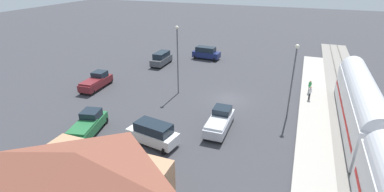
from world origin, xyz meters
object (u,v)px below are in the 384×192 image
Objects in this scene: pedestrian_waiting_far at (310,86)px; suv_charcoal at (161,58)px; pickup_silver at (220,121)px; station_building at (81,186)px; pedestrian_on_platform at (310,92)px; light_pole_lot_center at (178,53)px; light_pole_near_platform at (293,74)px; pickup_maroon at (96,81)px; suv_white at (153,133)px; suv_navy at (206,53)px; pickup_green at (88,125)px.

suv_charcoal is at bearing -10.95° from pedestrian_waiting_far.
suv_charcoal is (15.30, -17.32, 0.12)m from pickup_silver.
station_building is 6.06× the size of pedestrian_on_platform.
pedestrian_waiting_far is 24.18m from suv_charcoal.
suv_charcoal is 13.42m from light_pole_lot_center.
station_building reaches higher than pedestrian_waiting_far.
station_building is at bearing 108.17° from suv_charcoal.
pedestrian_on_platform is at bearing -128.69° from pickup_silver.
pickup_silver is 0.66× the size of light_pole_near_platform.
station_building is 6.06× the size of pedestrian_waiting_far.
pedestrian_waiting_far is at bearing -163.56° from pickup_maroon.
pickup_maroon is at bearing 74.13° from suv_charcoal.
pedestrian_on_platform is at bearing 91.18° from pedestrian_waiting_far.
station_building is 2.01× the size of suv_white.
light_pole_near_platform is at bearing 150.74° from suv_charcoal.
suv_navy is at bearing -68.35° from pickup_silver.
light_pole_lot_center is (7.72, -7.14, 4.46)m from pickup_silver.
suv_navy reaches higher than pedestrian_waiting_far.
pedestrian_on_platform is at bearing -167.80° from pickup_maroon.
suv_navy is (9.32, -23.48, 0.12)m from pickup_silver.
suv_charcoal is at bearing -105.87° from pickup_maroon.
light_pole_near_platform is at bearing -149.60° from pickup_green.
suv_white is (-6.88, -0.75, 0.12)m from pickup_green.
light_pole_lot_center reaches higher than light_pole_near_platform.
suv_navy is (17.75, -10.75, -0.13)m from pedestrian_waiting_far.
pickup_silver reaches higher than pedestrian_on_platform.
pickup_green reaches higher than pedestrian_waiting_far.
pickup_maroon is 1.07× the size of suv_white.
suv_charcoal is at bearing 45.83° from suv_navy.
pedestrian_on_platform is (-13.42, -24.84, -1.49)m from station_building.
pickup_maroon is at bearing 12.20° from pedestrian_on_platform.
pickup_green is at bearing 6.18° from suv_white.
suv_white reaches higher than pickup_silver.
suv_charcoal is 24.29m from suv_white.
light_pole_near_platform is at bearing 67.47° from pedestrian_on_platform.
station_building is at bearing 91.05° from suv_white.
station_building is 38.02m from suv_navy.
pickup_silver is 1.09× the size of suv_navy.
light_pole_near_platform is (-21.56, 12.08, 4.02)m from suv_charcoal.
pickup_green is at bearing 38.10° from pedestrian_on_platform.
pedestrian_on_platform and pedestrian_waiting_far have the same top height.
light_pole_near_platform is at bearing 172.28° from light_pole_lot_center.
light_pole_lot_center is at bearing -7.72° from light_pole_near_platform.
light_pole_lot_center is (-11.18, -2.47, 4.46)m from pickup_maroon.
light_pole_lot_center reaches higher than suv_navy.
station_building is 30.15m from pedestrian_waiting_far.
light_pole_near_platform reaches higher than pickup_maroon.
pickup_green is (-3.31, 22.79, -0.12)m from suv_charcoal.
station_building reaches higher than suv_white.
pickup_silver is at bearing -155.49° from pickup_green.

